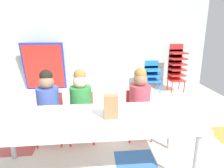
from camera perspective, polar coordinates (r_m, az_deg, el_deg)
name	(u,v)px	position (r m, az deg, el deg)	size (l,w,h in m)	color
ground_plane	(93,143)	(2.63, -5.36, -16.27)	(5.46, 4.98, 0.02)	silver
back_wall	(90,33)	(4.73, -6.14, 14.29)	(5.46, 0.10, 2.54)	#B2C1B7
craft_table	(94,122)	(1.91, -5.26, -10.81)	(1.92, 0.71, 0.58)	white
seated_child_near_camera	(48,100)	(2.50, -17.69, -4.41)	(0.34, 0.34, 0.92)	red
seated_child_middle_seat	(81,99)	(2.45, -8.84, -4.26)	(0.32, 0.31, 0.92)	red
seated_child_far_right	(140,97)	(2.51, 7.84, -3.70)	(0.34, 0.34, 0.92)	red
kid_chair_blue_stack	(152,74)	(4.51, 11.38, 2.80)	(0.32, 0.30, 0.68)	blue
kid_chair_red_stack	(177,65)	(4.67, 17.91, 5.05)	(0.32, 0.30, 1.04)	red
folded_activity_table	(44,67)	(4.73, -18.73, 4.62)	(0.90, 0.29, 1.09)	#1E33BF
paper_bag_brown	(111,107)	(1.84, -0.31, -6.43)	(0.13, 0.09, 0.22)	#9E754C
paper_plate_near_edge	(30,128)	(1.82, -22.30, -11.62)	(0.18, 0.18, 0.01)	white
paper_plate_center_table	(88,125)	(1.76, -6.82, -11.51)	(0.18, 0.18, 0.01)	white
donut_powdered_on_plate	(30,127)	(1.82, -22.36, -11.12)	(0.10, 0.10, 0.03)	white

